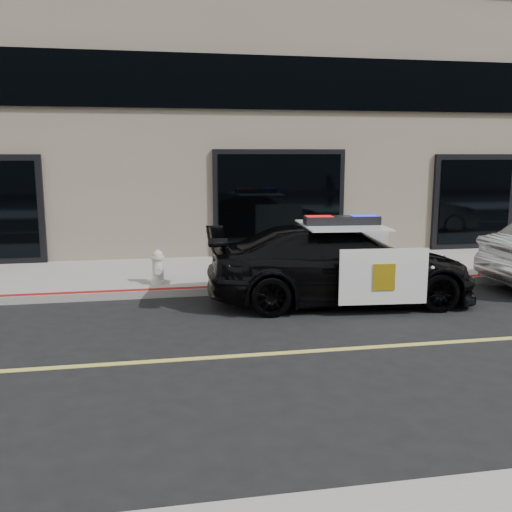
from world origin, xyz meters
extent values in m
plane|color=black|center=(0.00, 0.00, 0.00)|extent=(120.00, 120.00, 0.00)
cube|color=gray|center=(0.00, 5.25, 0.07)|extent=(60.00, 3.50, 0.15)
cube|color=#756856|center=(0.00, 10.50, 6.00)|extent=(60.00, 7.00, 12.00)
imported|color=black|center=(-0.83, 2.55, 0.73)|extent=(2.83, 5.32, 1.45)
cube|color=white|center=(-0.43, 1.47, 0.70)|extent=(1.54, 0.16, 0.97)
cube|color=white|center=(-0.26, 3.55, 0.70)|extent=(1.54, 0.16, 0.97)
cube|color=white|center=(-0.83, 2.55, 1.46)|extent=(1.59, 1.85, 0.02)
cube|color=gold|center=(-0.43, 1.44, 0.70)|extent=(0.39, 0.04, 0.46)
cube|color=black|center=(-0.83, 2.55, 1.55)|extent=(1.41, 0.47, 0.17)
cube|color=red|center=(-1.25, 2.58, 1.56)|extent=(0.51, 0.35, 0.16)
cube|color=#0C19CC|center=(-0.41, 2.51, 1.56)|extent=(0.51, 0.35, 0.16)
cylinder|color=silver|center=(-4.18, 4.11, 0.19)|extent=(0.32, 0.32, 0.07)
cylinder|color=silver|center=(-4.18, 4.11, 0.44)|extent=(0.23, 0.23, 0.44)
cylinder|color=silver|center=(-4.18, 4.11, 0.68)|extent=(0.27, 0.27, 0.05)
sphere|color=silver|center=(-4.18, 4.11, 0.73)|extent=(0.20, 0.20, 0.20)
cylinder|color=silver|center=(-4.18, 4.11, 0.82)|extent=(0.06, 0.06, 0.06)
cylinder|color=silver|center=(-4.18, 4.26, 0.50)|extent=(0.11, 0.11, 0.11)
cylinder|color=silver|center=(-4.18, 3.96, 0.50)|extent=(0.11, 0.11, 0.11)
cylinder|color=silver|center=(-4.18, 3.94, 0.44)|extent=(0.15, 0.12, 0.15)
camera|label=1|loc=(-4.31, -7.43, 2.77)|focal=40.00mm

